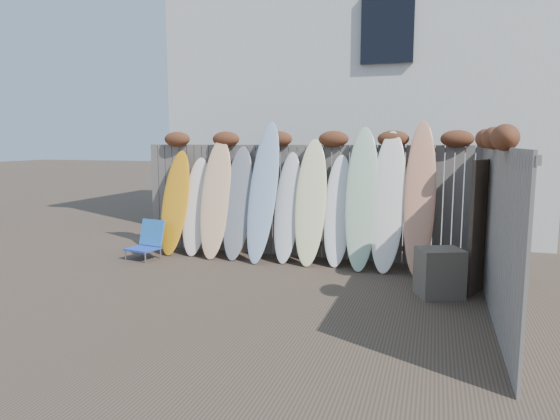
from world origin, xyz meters
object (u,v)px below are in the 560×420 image
(beach_chair, at_px, (148,241))
(lattice_panel, at_px, (487,224))
(surfboard_0, at_px, (175,202))
(wooden_crate, at_px, (439,273))

(beach_chair, xyz_separation_m, lattice_panel, (5.55, -0.16, 0.60))
(beach_chair, bearing_deg, lattice_panel, -1.68)
(beach_chair, height_order, surfboard_0, surfboard_0)
(lattice_panel, bearing_deg, beach_chair, -157.55)
(beach_chair, relative_size, surfboard_0, 0.34)
(beach_chair, bearing_deg, surfboard_0, 61.96)
(beach_chair, relative_size, wooden_crate, 1.03)
(surfboard_0, bearing_deg, beach_chair, -116.51)
(wooden_crate, height_order, surfboard_0, surfboard_0)
(lattice_panel, distance_m, surfboard_0, 5.32)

